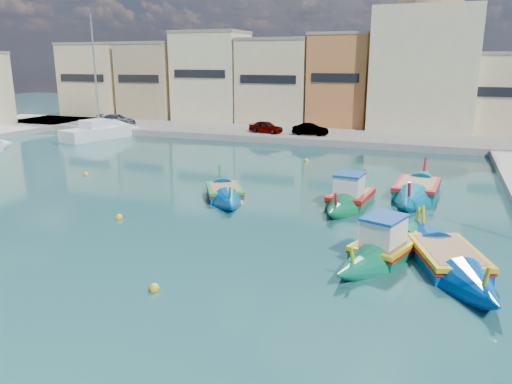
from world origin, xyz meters
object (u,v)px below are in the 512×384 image
at_px(church_block, 426,51).
at_px(luzzu_turquoise_cabin, 387,247).
at_px(luzzu_green, 225,194).
at_px(luzzu_cyan_mid, 417,191).
at_px(luzzu_blue_south, 448,260).
at_px(luzzu_blue_cabin, 351,198).
at_px(yacht_north, 113,132).

bearing_deg(church_block, luzzu_turquoise_cabin, -89.22).
bearing_deg(luzzu_green, luzzu_cyan_mid, 22.64).
relative_size(church_block, luzzu_blue_south, 2.11).
bearing_deg(luzzu_cyan_mid, luzzu_blue_cabin, -136.31).
xyz_separation_m(luzzu_blue_cabin, luzzu_green, (-6.93, -1.14, -0.09)).
bearing_deg(luzzu_blue_cabin, luzzu_cyan_mid, 43.69).
bearing_deg(luzzu_green, church_block, 73.63).
bearing_deg(luzzu_cyan_mid, church_block, 92.42).
bearing_deg(luzzu_blue_cabin, luzzu_blue_south, -55.72).
distance_m(luzzu_blue_south, yacht_north, 39.59).
relative_size(luzzu_cyan_mid, yacht_north, 0.76).
bearing_deg(luzzu_turquoise_cabin, yacht_north, 142.13).
height_order(luzzu_blue_cabin, luzzu_green, luzzu_blue_cabin).
xyz_separation_m(church_block, luzzu_green, (-9.06, -30.85, -8.17)).
bearing_deg(church_block, luzzu_green, -106.37).
bearing_deg(luzzu_blue_cabin, luzzu_turquoise_cabin, -68.73).
height_order(church_block, luzzu_blue_cabin, church_block).
relative_size(church_block, luzzu_cyan_mid, 1.99).
distance_m(luzzu_green, luzzu_blue_south, 13.29).
relative_size(luzzu_turquoise_cabin, luzzu_cyan_mid, 0.88).
bearing_deg(luzzu_turquoise_cabin, luzzu_green, 149.53).
relative_size(luzzu_green, luzzu_blue_south, 0.78).
distance_m(luzzu_blue_cabin, yacht_north, 31.51).
distance_m(church_block, luzzu_blue_south, 37.90).
distance_m(church_block, luzzu_turquoise_cabin, 37.36).
relative_size(luzzu_turquoise_cabin, luzzu_blue_cabin, 1.07).
xyz_separation_m(luzzu_turquoise_cabin, luzzu_blue_cabin, (-2.63, 6.76, 0.01)).
distance_m(luzzu_cyan_mid, luzzu_blue_south, 10.43).
bearing_deg(luzzu_turquoise_cabin, luzzu_blue_south, -10.77).
bearing_deg(luzzu_turquoise_cabin, luzzu_cyan_mid, 86.37).
relative_size(luzzu_turquoise_cabin, luzzu_green, 1.19).
bearing_deg(luzzu_cyan_mid, luzzu_turquoise_cabin, -93.63).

